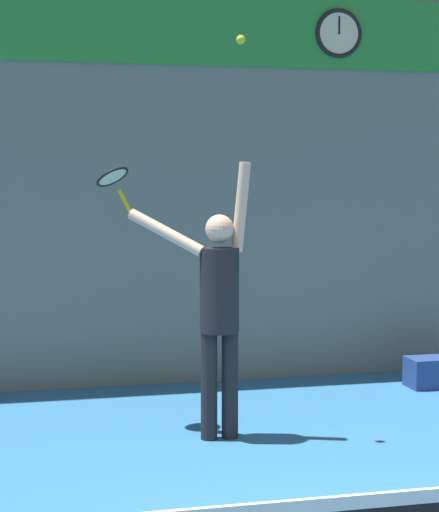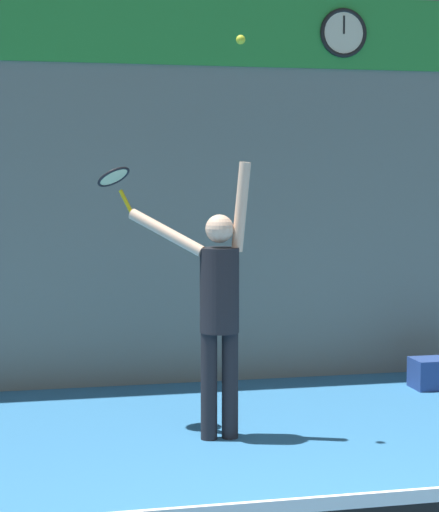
{
  "view_description": "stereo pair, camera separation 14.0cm",
  "coord_description": "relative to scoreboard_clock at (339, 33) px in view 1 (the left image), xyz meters",
  "views": [
    {
      "loc": [
        -1.88,
        -4.08,
        2.07
      ],
      "look_at": [
        -0.22,
        2.87,
        1.44
      ],
      "focal_mm": 65.0,
      "sensor_mm": 36.0,
      "label": 1
    },
    {
      "loc": [
        -1.74,
        -4.11,
        2.07
      ],
      "look_at": [
        -0.22,
        2.87,
        1.44
      ],
      "focal_mm": 65.0,
      "sensor_mm": 36.0,
      "label": 2
    }
  ],
  "objects": [
    {
      "name": "tennis_ball",
      "position": [
        -1.56,
        -2.06,
        -0.4
      ],
      "size": [
        0.07,
        0.07,
        0.07
      ],
      "color": "#CCDB2D"
    },
    {
      "name": "tennis_player",
      "position": [
        -1.71,
        -1.96,
        -2.4
      ],
      "size": [
        0.93,
        0.6,
        2.17
      ],
      "color": "black",
      "rests_on": "ground_plane"
    },
    {
      "name": "back_wall",
      "position": [
        -1.49,
        0.08,
        -0.99
      ],
      "size": [
        18.0,
        0.1,
        5.0
      ],
      "color": "slate",
      "rests_on": "ground_plane"
    },
    {
      "name": "tennis_racket",
      "position": [
        -2.45,
        -1.44,
        -1.46
      ],
      "size": [
        0.38,
        0.38,
        0.39
      ],
      "color": "yellow"
    },
    {
      "name": "sponsor_banner",
      "position": [
        -1.49,
        0.02,
        -0.0
      ],
      "size": [
        5.28,
        0.02,
        0.71
      ],
      "color": "#288C38"
    },
    {
      "name": "scoreboard_clock",
      "position": [
        0.0,
        0.0,
        0.0
      ],
      "size": [
        0.49,
        0.04,
        0.49
      ],
      "color": "beige"
    }
  ]
}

